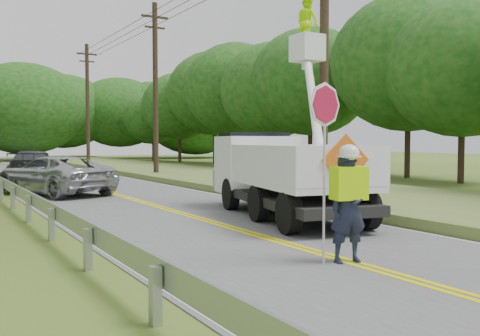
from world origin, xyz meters
TOP-DOWN VIEW (x-y plane):
  - ground at (0.00, 0.00)m, footprint 140.00×140.00m
  - road at (0.00, 14.00)m, footprint 7.20×96.00m
  - guardrail at (-4.02, 14.91)m, footprint 0.18×48.00m
  - utility_poles at (5.00, 17.02)m, footprint 1.60×43.30m
  - tall_grass_verge at (7.10, 14.00)m, footprint 7.00×96.00m
  - treeline_right at (15.90, 24.75)m, footprint 11.31×54.77m
  - flagger at (-0.06, 2.21)m, footprint 1.20×0.60m
  - bucket_truck at (2.57, 8.25)m, footprint 4.37×7.19m
  - suv_silver at (-2.06, 16.97)m, footprint 4.27×6.02m
  - suv_darkgrey at (-1.55, 24.99)m, footprint 3.51×5.85m
  - yard_sign at (5.48, 7.79)m, footprint 0.45×0.09m

SIDE VIEW (x-z plane):
  - ground at x=0.00m, z-range 0.00..0.00m
  - road at x=0.00m, z-range 0.00..0.02m
  - tall_grass_verge at x=7.10m, z-range 0.00..0.30m
  - yard_sign at x=5.48m, z-range 0.14..0.80m
  - guardrail at x=-4.02m, z-range 0.17..0.94m
  - suv_silver at x=-2.06m, z-range 0.02..1.54m
  - suv_darkgrey at x=-1.55m, z-range 0.02..1.61m
  - flagger at x=-0.06m, z-range -0.43..2.69m
  - bucket_truck at x=2.57m, z-range -1.82..4.91m
  - utility_poles at x=5.00m, z-range 0.27..10.27m
  - treeline_right at x=15.90m, z-range 0.75..11.23m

